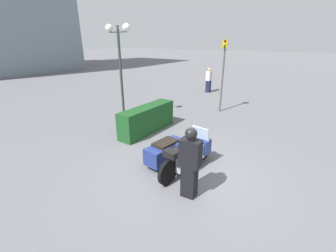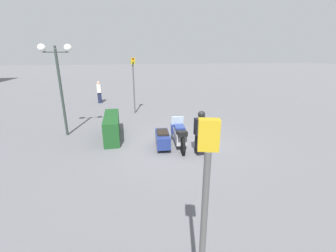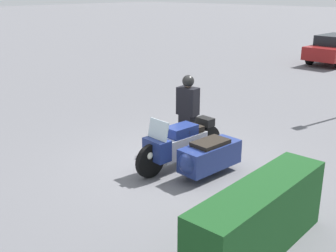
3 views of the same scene
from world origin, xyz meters
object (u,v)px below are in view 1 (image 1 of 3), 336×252
(traffic_light_near, at_px, (223,66))
(pedestrian_bystander, at_px, (209,80))
(police_motorcycle, at_px, (178,151))
(officer_rider, at_px, (190,161))
(twin_lamp_post, at_px, (119,48))
(hedge_bush_curbside, at_px, (147,119))

(traffic_light_near, bearing_deg, pedestrian_bystander, -157.30)
(police_motorcycle, height_order, officer_rider, officer_rider)
(officer_rider, xyz_separation_m, pedestrian_bystander, (11.13, 4.69, -0.07))
(traffic_light_near, relative_size, pedestrian_bystander, 2.08)
(twin_lamp_post, bearing_deg, officer_rider, -121.38)
(traffic_light_near, bearing_deg, hedge_bush_curbside, -27.24)
(officer_rider, distance_m, pedestrian_bystander, 12.08)
(twin_lamp_post, height_order, traffic_light_near, twin_lamp_post)
(police_motorcycle, distance_m, twin_lamp_post, 6.02)
(twin_lamp_post, distance_m, traffic_light_near, 5.17)
(hedge_bush_curbside, distance_m, traffic_light_near, 4.97)
(police_motorcycle, height_order, traffic_light_near, traffic_light_near)
(police_motorcycle, height_order, hedge_bush_curbside, police_motorcycle)
(hedge_bush_curbside, bearing_deg, pedestrian_bystander, 8.06)
(pedestrian_bystander, bearing_deg, officer_rider, 110.46)
(traffic_light_near, bearing_deg, police_motorcycle, 0.82)
(police_motorcycle, bearing_deg, pedestrian_bystander, 25.90)
(pedestrian_bystander, bearing_deg, police_motorcycle, 107.82)
(police_motorcycle, bearing_deg, twin_lamp_post, 68.37)
(officer_rider, relative_size, twin_lamp_post, 0.42)
(pedestrian_bystander, bearing_deg, twin_lamp_post, 80.01)
(twin_lamp_post, height_order, pedestrian_bystander, twin_lamp_post)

